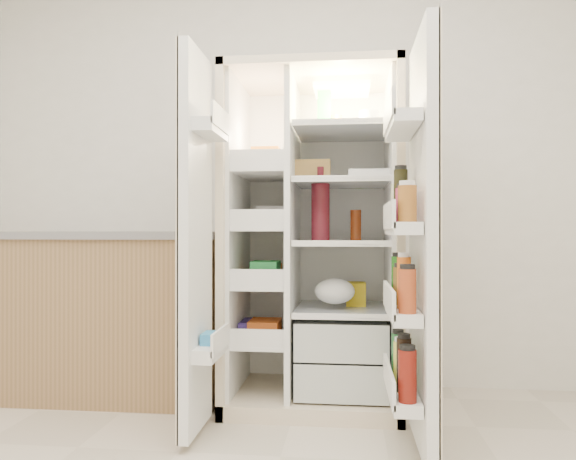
# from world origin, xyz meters

# --- Properties ---
(wall_back) EXTENTS (4.00, 0.02, 2.70)m
(wall_back) POSITION_xyz_m (0.00, 2.00, 1.35)
(wall_back) COLOR white
(wall_back) RESTS_ON floor
(refrigerator) EXTENTS (0.92, 0.70, 1.80)m
(refrigerator) POSITION_xyz_m (0.11, 1.65, 0.74)
(refrigerator) COLOR beige
(refrigerator) RESTS_ON floor
(freezer_door) EXTENTS (0.15, 0.40, 1.72)m
(freezer_door) POSITION_xyz_m (-0.41, 1.05, 0.89)
(freezer_door) COLOR white
(freezer_door) RESTS_ON floor
(fridge_door) EXTENTS (0.17, 0.58, 1.72)m
(fridge_door) POSITION_xyz_m (0.57, 0.96, 0.87)
(fridge_door) COLOR white
(fridge_door) RESTS_ON floor
(kitchen_counter) EXTENTS (1.29, 0.69, 0.94)m
(kitchen_counter) POSITION_xyz_m (-1.04, 1.67, 0.47)
(kitchen_counter) COLOR #96714B
(kitchen_counter) RESTS_ON floor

